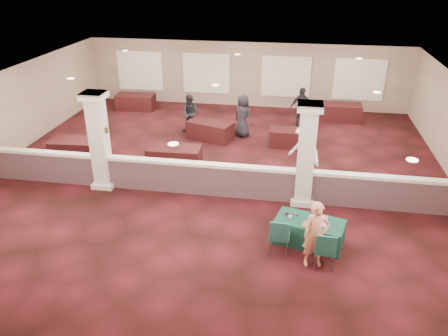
% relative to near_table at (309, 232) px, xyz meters
% --- Properties ---
extents(ground, '(16.00, 16.00, 0.00)m').
position_rel_near_table_xyz_m(ground, '(-3.18, 3.64, -0.34)').
color(ground, '#441116').
rests_on(ground, ground).
extents(wall_back, '(16.00, 0.04, 3.20)m').
position_rel_near_table_xyz_m(wall_back, '(-3.18, 11.64, 1.26)').
color(wall_back, gray).
rests_on(wall_back, ground).
extents(wall_front, '(16.00, 0.04, 3.20)m').
position_rel_near_table_xyz_m(wall_front, '(-3.18, -4.36, 1.26)').
color(wall_front, gray).
rests_on(wall_front, ground).
extents(wall_left, '(0.04, 16.00, 3.20)m').
position_rel_near_table_xyz_m(wall_left, '(-11.18, 3.64, 1.26)').
color(wall_left, gray).
rests_on(wall_left, ground).
extents(ceiling, '(16.00, 16.00, 0.02)m').
position_rel_near_table_xyz_m(ceiling, '(-3.18, 3.64, 2.86)').
color(ceiling, white).
rests_on(ceiling, wall_back).
extents(partition_wall, '(15.60, 0.28, 1.10)m').
position_rel_near_table_xyz_m(partition_wall, '(-3.18, 2.14, 0.23)').
color(partition_wall, brown).
rests_on(partition_wall, ground).
extents(column_left, '(0.72, 0.72, 3.20)m').
position_rel_near_table_xyz_m(column_left, '(-6.68, 2.14, 1.30)').
color(column_left, white).
rests_on(column_left, ground).
extents(column_right, '(0.72, 0.72, 3.20)m').
position_rel_near_table_xyz_m(column_right, '(-0.18, 2.14, 1.30)').
color(column_right, white).
rests_on(column_right, ground).
extents(sconce_left, '(0.12, 0.12, 0.18)m').
position_rel_near_table_xyz_m(sconce_left, '(-6.96, 2.14, 1.66)').
color(sconce_left, brown).
rests_on(sconce_left, column_left).
extents(sconce_right, '(0.12, 0.12, 0.18)m').
position_rel_near_table_xyz_m(sconce_right, '(-6.40, 2.14, 1.66)').
color(sconce_right, brown).
rests_on(sconce_right, column_left).
extents(near_table, '(1.93, 1.28, 0.68)m').
position_rel_near_table_xyz_m(near_table, '(0.00, 0.00, 0.00)').
color(near_table, '#103D2D').
rests_on(near_table, ground).
extents(conf_chair_main, '(0.53, 0.53, 1.03)m').
position_rel_near_table_xyz_m(conf_chair_main, '(0.36, -1.03, 0.27)').
color(conf_chair_main, '#1E5955').
rests_on(conf_chair_main, ground).
extents(conf_chair_side, '(0.52, 0.53, 1.02)m').
position_rel_near_table_xyz_m(conf_chair_side, '(-0.76, -0.64, 0.27)').
color(conf_chair_side, '#1E5955').
rests_on(conf_chair_side, ground).
extents(woman, '(0.71, 0.56, 1.73)m').
position_rel_near_table_xyz_m(woman, '(0.11, -0.91, 0.53)').
color(woman, '#FF876E').
rests_on(woman, ground).
extents(far_table_front_left, '(2.05, 1.12, 0.80)m').
position_rel_near_table_xyz_m(far_table_front_left, '(-8.46, 3.94, 0.06)').
color(far_table_front_left, black).
rests_on(far_table_front_left, ground).
extents(far_table_front_center, '(1.93, 1.02, 0.77)m').
position_rel_near_table_xyz_m(far_table_front_center, '(-4.77, 3.94, 0.05)').
color(far_table_front_center, black).
rests_on(far_table_front_center, ground).
extents(far_table_front_right, '(1.71, 0.88, 0.69)m').
position_rel_near_table_xyz_m(far_table_front_right, '(-0.68, 6.64, 0.00)').
color(far_table_front_right, black).
rests_on(far_table_front_right, ground).
extents(far_table_back_left, '(1.92, 1.04, 0.76)m').
position_rel_near_table_xyz_m(far_table_back_left, '(-8.51, 10.14, 0.04)').
color(far_table_back_left, black).
rests_on(far_table_back_left, ground).
extents(far_table_back_center, '(2.05, 1.46, 0.75)m').
position_rel_near_table_xyz_m(far_table_back_center, '(-4.04, 6.84, 0.04)').
color(far_table_back_center, black).
rests_on(far_table_back_center, ground).
extents(far_table_back_right, '(1.96, 1.01, 0.79)m').
position_rel_near_table_xyz_m(far_table_back_right, '(1.43, 10.14, 0.06)').
color(far_table_back_right, black).
rests_on(far_table_back_right, ground).
extents(attendee_a, '(0.82, 0.49, 1.67)m').
position_rel_near_table_xyz_m(attendee_a, '(-5.01, 7.49, 0.50)').
color(attendee_a, black).
rests_on(attendee_a, ground).
extents(attendee_b, '(1.32, 1.19, 1.92)m').
position_rel_near_table_xyz_m(attendee_b, '(-0.18, 3.94, 0.62)').
color(attendee_b, white).
rests_on(attendee_b, ground).
extents(attendee_c, '(1.15, 0.92, 1.77)m').
position_rel_near_table_xyz_m(attendee_c, '(-0.36, 9.07, 0.55)').
color(attendee_c, black).
rests_on(attendee_c, ground).
extents(attendee_d, '(1.01, 0.87, 1.81)m').
position_rel_near_table_xyz_m(attendee_d, '(-2.75, 7.39, 0.57)').
color(attendee_d, black).
rests_on(attendee_d, ground).
extents(laptop_base, '(0.35, 0.28, 0.02)m').
position_rel_near_table_xyz_m(laptop_base, '(0.26, -0.11, 0.35)').
color(laptop_base, silver).
rests_on(laptop_base, near_table).
extents(laptop_screen, '(0.30, 0.08, 0.20)m').
position_rel_near_table_xyz_m(laptop_screen, '(0.29, -0.01, 0.46)').
color(laptop_screen, silver).
rests_on(laptop_screen, near_table).
extents(screen_glow, '(0.27, 0.07, 0.18)m').
position_rel_near_table_xyz_m(screen_glow, '(0.28, -0.01, 0.44)').
color(screen_glow, silver).
rests_on(screen_glow, near_table).
extents(knitting, '(0.43, 0.36, 0.03)m').
position_rel_near_table_xyz_m(knitting, '(-0.01, -0.24, 0.35)').
color(knitting, '#B56E1D').
rests_on(knitting, near_table).
extents(yarn_cream, '(0.10, 0.10, 0.10)m').
position_rel_near_table_xyz_m(yarn_cream, '(-0.52, 0.03, 0.39)').
color(yarn_cream, beige).
rests_on(yarn_cream, near_table).
extents(yarn_red, '(0.09, 0.09, 0.09)m').
position_rel_near_table_xyz_m(yarn_red, '(-0.62, 0.20, 0.39)').
color(yarn_red, maroon).
rests_on(yarn_red, near_table).
extents(yarn_grey, '(0.10, 0.10, 0.10)m').
position_rel_near_table_xyz_m(yarn_grey, '(-0.38, 0.21, 0.39)').
color(yarn_grey, '#505055').
rests_on(yarn_grey, near_table).
extents(scissors, '(0.12, 0.05, 0.01)m').
position_rel_near_table_xyz_m(scissors, '(0.52, -0.40, 0.34)').
color(scissors, '#B61323').
rests_on(scissors, near_table).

